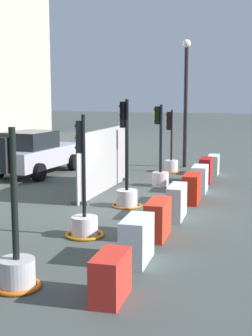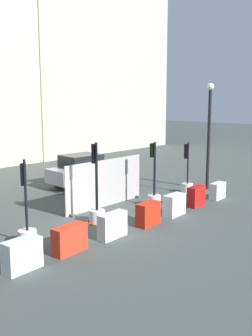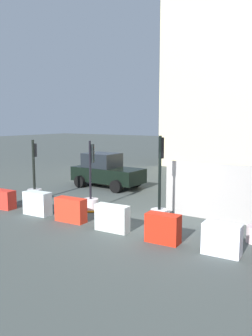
{
  "view_description": "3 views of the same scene",
  "coord_description": "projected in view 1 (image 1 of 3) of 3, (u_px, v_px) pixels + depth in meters",
  "views": [
    {
      "loc": [
        -13.5,
        -3.8,
        3.34
      ],
      "look_at": [
        -1.94,
        -0.19,
        1.44
      ],
      "focal_mm": 53.22,
      "sensor_mm": 36.0,
      "label": 1
    },
    {
      "loc": [
        -10.42,
        -10.3,
        4.71
      ],
      "look_at": [
        1.48,
        0.25,
        1.93
      ],
      "focal_mm": 42.94,
      "sensor_mm": 36.0,
      "label": 2
    },
    {
      "loc": [
        5.31,
        -10.12,
        3.61
      ],
      "look_at": [
        -1.19,
        -0.02,
        1.92
      ],
      "focal_mm": 36.52,
      "sensor_mm": 36.0,
      "label": 3
    }
  ],
  "objects": [
    {
      "name": "construction_barrier_4",
      "position": [
        191.0,
        189.0,
        14.8
      ],
      "size": [
        1.04,
        0.49,
        0.87
      ],
      "color": "red",
      "rests_on": "ground_plane"
    },
    {
      "name": "construction_barrier_0",
      "position": [
        111.0,
        277.0,
        7.95
      ],
      "size": [
        0.98,
        0.5,
        0.76
      ],
      "color": "red",
      "rests_on": "ground_plane"
    },
    {
      "name": "ground_plane",
      "position": [
        140.0,
        207.0,
        14.37
      ],
      "size": [
        120.0,
        120.0,
        0.0
      ],
      "primitive_type": "plane",
      "color": "#424946"
    },
    {
      "name": "traffic_light_2",
      "position": [
        127.0,
        189.0,
        14.35
      ],
      "size": [
        0.85,
        0.85,
        3.08
      ],
      "color": "silver",
      "rests_on": "ground_plane"
    },
    {
      "name": "car_silver_hatchback",
      "position": [
        35.0,
        153.0,
        19.78
      ],
      "size": [
        4.56,
        2.36,
        1.75
      ],
      "color": "#ACA8B6",
      "rests_on": "ground_plane"
    },
    {
      "name": "construction_barrier_2",
      "position": [
        158.0,
        219.0,
        11.32
      ],
      "size": [
        1.18,
        0.48,
        0.86
      ],
      "color": "red",
      "rests_on": "ground_plane"
    },
    {
      "name": "construction_barrier_5",
      "position": [
        200.0,
        179.0,
        16.46
      ],
      "size": [
        1.04,
        0.52,
        0.86
      ],
      "color": "white",
      "rests_on": "ground_plane"
    },
    {
      "name": "traffic_light_3",
      "position": [
        160.0,
        168.0,
        17.41
      ],
      "size": [
        0.58,
        0.58,
        2.85
      ],
      "color": "beige",
      "rests_on": "ground_plane"
    },
    {
      "name": "construction_barrier_1",
      "position": [
        137.0,
        240.0,
        9.72
      ],
      "size": [
        1.11,
        0.53,
        0.89
      ],
      "color": "white",
      "rests_on": "ground_plane"
    },
    {
      "name": "street_lamp_post",
      "position": [
        186.0,
        93.0,
        21.3
      ],
      "size": [
        0.36,
        0.36,
        5.46
      ],
      "color": "black",
      "rests_on": "ground_plane"
    },
    {
      "name": "site_fence_panel",
      "position": [
        104.0,
        162.0,
        16.46
      ],
      "size": [
        4.58,
        0.5,
        2.07
      ],
      "color": "#A19E9A",
      "rests_on": "ground_plane"
    },
    {
      "name": "construction_barrier_7",
      "position": [
        213.0,
        165.0,
        19.85
      ],
      "size": [
        0.99,
        0.45,
        0.78
      ],
      "color": "silver",
      "rests_on": "ground_plane"
    },
    {
      "name": "construction_barrier_3",
      "position": [
        177.0,
        202.0,
        13.05
      ],
      "size": [
        1.16,
        0.44,
        0.88
      ],
      "color": "silver",
      "rests_on": "ground_plane"
    },
    {
      "name": "traffic_light_4",
      "position": [
        171.0,
        161.0,
        20.45
      ],
      "size": [
        0.82,
        0.82,
        2.55
      ],
      "color": "silver",
      "rests_on": "ground_plane"
    },
    {
      "name": "traffic_light_1",
      "position": [
        84.0,
        219.0,
        11.43
      ],
      "size": [
        0.9,
        0.9,
        2.8
      ],
      "color": "silver",
      "rests_on": "ground_plane"
    },
    {
      "name": "construction_barrier_6",
      "position": [
        206.0,
        170.0,
        18.16
      ],
      "size": [
        0.99,
        0.45,
        0.89
      ],
      "color": "#B41513",
      "rests_on": "ground_plane"
    },
    {
      "name": "traffic_light_0",
      "position": [
        16.0,
        263.0,
        8.4
      ],
      "size": [
        0.81,
        0.81,
        2.75
      ],
      "color": "#B1ADB0",
      "rests_on": "ground_plane"
    }
  ]
}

